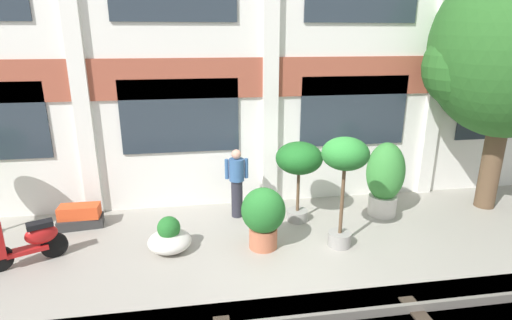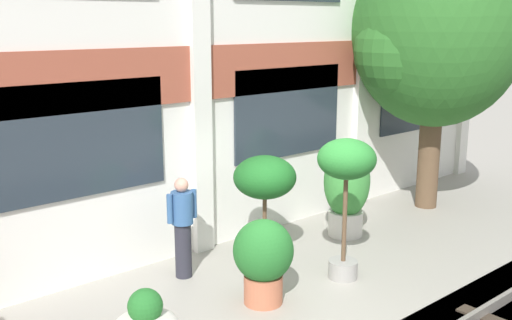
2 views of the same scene
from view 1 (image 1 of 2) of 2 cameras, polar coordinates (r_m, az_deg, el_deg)
ground_plane at (r=8.09m, az=5.15°, el=-12.56°), size 80.00×80.00×0.00m
apartment_facade at (r=9.62m, az=1.80°, el=16.23°), size 17.13×0.64×7.69m
broadleaf_tree at (r=10.66m, az=32.71°, el=12.68°), size 3.69×3.51×5.73m
potted_plant_square_trough at (r=9.60m, az=-23.83°, el=-7.42°), size 0.98×0.55×0.51m
potted_plant_low_pan at (r=8.73m, az=6.16°, el=-0.33°), size 1.03×1.03×1.83m
potted_plant_wide_bowl at (r=8.08m, az=-12.26°, el=-10.83°), size 0.85×0.85×0.71m
potted_plant_fluted_column at (r=7.81m, az=1.05°, el=-7.83°), size 0.86×0.86×1.24m
potted_plant_tall_urn at (r=7.67m, az=12.56°, el=-0.53°), size 0.90×0.90×2.23m
potted_plant_ribbed_drum at (r=9.59m, az=17.97°, el=-2.10°), size 0.86×0.86×1.74m
scooter_near_curb at (r=8.50m, az=-29.61°, el=-10.07°), size 1.29×0.74×0.98m
resident_by_doorway at (r=9.07m, az=-2.77°, el=-3.04°), size 0.53×0.34×1.61m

